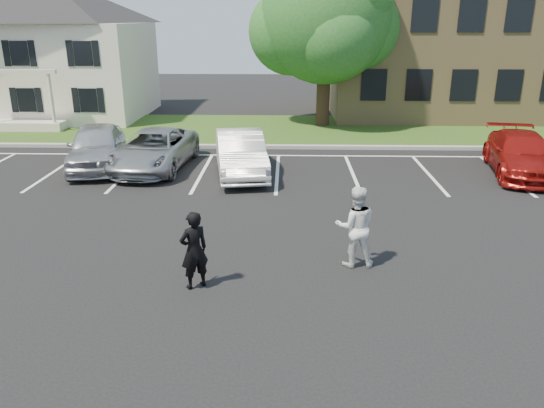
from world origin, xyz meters
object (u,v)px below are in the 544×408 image
Objects in this scene: man_black_suit at (194,250)px; man_white_shirt at (355,227)px; tree at (327,20)px; car_white_sedan at (241,154)px; car_silver_minivan at (154,150)px; car_red_compact at (521,154)px; office_building at (520,41)px; car_silver_west at (97,146)px; house at (53,48)px.

man_black_suit is 0.89× the size of man_white_shirt.
car_white_sedan is (-3.65, -9.45, -4.56)m from tree.
car_red_compact is (13.65, -0.36, 0.01)m from car_silver_minivan.
office_building is at bearing 21.85° from tree.
man_white_shirt is at bearing 163.85° from man_black_suit.
car_red_compact is (15.85, -0.42, -0.09)m from car_silver_west.
car_silver_west reaches higher than car_red_compact.
man_white_shirt reaches higher than car_red_compact.
man_black_suit is 3.71m from man_white_shirt.
office_building is 4.70× the size of car_white_sedan.
office_building is 12.65m from tree.
car_silver_minivan is at bearing -53.64° from man_white_shirt.
man_white_shirt is at bearing -52.77° from house.
car_silver_west is (-20.90, -13.36, -3.33)m from office_building.
car_white_sedan is (11.66, -12.12, -3.04)m from house.
house is at bearing 124.51° from car_white_sedan.
car_white_sedan is (-3.27, 7.53, -0.17)m from man_white_shirt.
man_black_suit is (-3.90, -18.16, -4.49)m from tree.
car_silver_west is 5.62m from car_white_sedan.
man_white_shirt is at bearing -119.13° from office_building.
man_black_suit reaches higher than car_silver_west.
man_black_suit is 9.94m from car_silver_minivan.
car_white_sedan is at bearing -7.17° from car_silver_minivan.
car_silver_minivan is (-7.02, -8.73, -4.62)m from tree.
man_white_shirt is 10.56m from car_red_compact.
man_black_suit is (11.41, -20.83, -2.97)m from house.
car_silver_minivan is at bearing -128.80° from tree.
man_black_suit is at bearing -66.79° from car_silver_minivan.
man_white_shirt is 0.37× the size of car_silver_minivan.
car_red_compact is at bearing -134.12° from man_white_shirt.
car_white_sedan is at bearing -20.50° from car_silver_west.
office_building is 21.13m from car_white_sedan.
car_red_compact is at bearing -28.19° from house.
tree is 17.54m from man_white_shirt.
tree is at bearing -9.87° from house.
house reaches higher than car_silver_west.
car_white_sedan is at bearing -68.98° from man_white_shirt.
office_building is 23.27m from car_silver_minivan.
car_silver_west is at bearing -95.54° from man_black_suit.
tree is at bearing 56.13° from car_silver_minivan.
house is 14.43m from car_silver_minivan.
car_silver_west is 0.93× the size of car_silver_minivan.
office_building is at bearing 20.01° from car_silver_west.
house is 27.08m from office_building.
house is 6.01× the size of man_black_suit.
tree is 12.16m from car_red_compact.
tree is 11.11m from car_white_sedan.
office_building is at bearing 33.27° from car_white_sedan.
office_building is 27.85m from man_black_suit.
office_building is at bearing 80.21° from car_red_compact.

